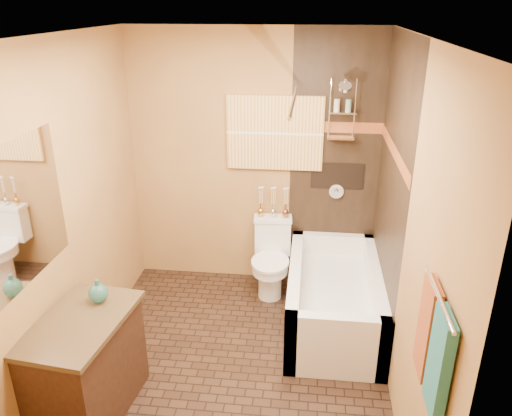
# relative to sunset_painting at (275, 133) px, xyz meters

# --- Properties ---
(floor) EXTENTS (3.00, 3.00, 0.00)m
(floor) POSITION_rel_sunset_painting_xyz_m (-0.20, -1.48, -1.55)
(floor) COLOR black
(floor) RESTS_ON ground
(wall_left) EXTENTS (0.02, 3.00, 2.50)m
(wall_left) POSITION_rel_sunset_painting_xyz_m (-1.40, -1.48, -0.30)
(wall_left) COLOR #AC8242
(wall_left) RESTS_ON floor
(wall_right) EXTENTS (0.02, 3.00, 2.50)m
(wall_right) POSITION_rel_sunset_painting_xyz_m (1.00, -1.48, -0.30)
(wall_right) COLOR #AC8242
(wall_right) RESTS_ON floor
(wall_back) EXTENTS (2.40, 0.02, 2.50)m
(wall_back) POSITION_rel_sunset_painting_xyz_m (-0.20, 0.02, -0.30)
(wall_back) COLOR #AC8242
(wall_back) RESTS_ON floor
(wall_front) EXTENTS (2.40, 0.02, 2.50)m
(wall_front) POSITION_rel_sunset_painting_xyz_m (-0.20, -2.98, -0.30)
(wall_front) COLOR #AC8242
(wall_front) RESTS_ON floor
(ceiling) EXTENTS (3.00, 3.00, 0.00)m
(ceiling) POSITION_rel_sunset_painting_xyz_m (-0.20, -1.48, 0.95)
(ceiling) COLOR silver
(ceiling) RESTS_ON wall_back
(alcove_tile_back) EXTENTS (0.85, 0.01, 2.50)m
(alcove_tile_back) POSITION_rel_sunset_painting_xyz_m (0.57, 0.01, -0.30)
(alcove_tile_back) COLOR black
(alcove_tile_back) RESTS_ON wall_back
(alcove_tile_right) EXTENTS (0.01, 1.50, 2.50)m
(alcove_tile_right) POSITION_rel_sunset_painting_xyz_m (0.99, -0.73, -0.30)
(alcove_tile_right) COLOR black
(alcove_tile_right) RESTS_ON wall_right
(mosaic_band_back) EXTENTS (0.85, 0.01, 0.10)m
(mosaic_band_back) POSITION_rel_sunset_painting_xyz_m (0.57, 0.00, 0.07)
(mosaic_band_back) COLOR maroon
(mosaic_band_back) RESTS_ON alcove_tile_back
(mosaic_band_right) EXTENTS (0.01, 1.50, 0.10)m
(mosaic_band_right) POSITION_rel_sunset_painting_xyz_m (0.98, -0.73, 0.07)
(mosaic_band_right) COLOR maroon
(mosaic_band_right) RESTS_ON alcove_tile_right
(alcove_niche) EXTENTS (0.50, 0.01, 0.25)m
(alcove_niche) POSITION_rel_sunset_painting_xyz_m (0.60, 0.01, -0.40)
(alcove_niche) COLOR black
(alcove_niche) RESTS_ON alcove_tile_back
(shower_fixtures) EXTENTS (0.24, 0.33, 1.16)m
(shower_fixtures) POSITION_rel_sunset_painting_xyz_m (0.60, -0.10, 0.12)
(shower_fixtures) COLOR silver
(shower_fixtures) RESTS_ON floor
(curtain_rod) EXTENTS (0.03, 1.55, 0.03)m
(curtain_rod) POSITION_rel_sunset_painting_xyz_m (0.20, -0.73, 0.47)
(curtain_rod) COLOR silver
(curtain_rod) RESTS_ON wall_back
(towel_bar) EXTENTS (0.02, 0.55, 0.02)m
(towel_bar) POSITION_rel_sunset_painting_xyz_m (0.95, -2.53, -0.10)
(towel_bar) COLOR silver
(towel_bar) RESTS_ON wall_right
(towel_teal) EXTENTS (0.05, 0.22, 0.52)m
(towel_teal) POSITION_rel_sunset_painting_xyz_m (0.96, -2.66, -0.37)
(towel_teal) COLOR #1E6667
(towel_teal) RESTS_ON towel_bar
(towel_rust) EXTENTS (0.05, 0.22, 0.52)m
(towel_rust) POSITION_rel_sunset_painting_xyz_m (0.96, -2.40, -0.37)
(towel_rust) COLOR maroon
(towel_rust) RESTS_ON towel_bar
(sunset_painting) EXTENTS (0.90, 0.04, 0.70)m
(sunset_painting) POSITION_rel_sunset_painting_xyz_m (0.00, 0.00, 0.00)
(sunset_painting) COLOR #C3882D
(sunset_painting) RESTS_ON wall_back
(vanity_mirror) EXTENTS (0.01, 1.00, 0.90)m
(vanity_mirror) POSITION_rel_sunset_painting_xyz_m (-1.39, -1.97, -0.05)
(vanity_mirror) COLOR white
(vanity_mirror) RESTS_ON wall_left
(bathtub) EXTENTS (0.80, 1.50, 0.55)m
(bathtub) POSITION_rel_sunset_painting_xyz_m (0.60, -0.73, -1.33)
(bathtub) COLOR white
(bathtub) RESTS_ON floor
(toilet) EXTENTS (0.38, 0.56, 0.73)m
(toilet) POSITION_rel_sunset_painting_xyz_m (0.00, -0.25, -1.18)
(toilet) COLOR white
(toilet) RESTS_ON floor
(vanity) EXTENTS (0.62, 0.92, 0.76)m
(vanity) POSITION_rel_sunset_painting_xyz_m (-1.12, -1.97, -1.17)
(vanity) COLOR black
(vanity) RESTS_ON floor
(teal_bottle) EXTENTS (0.17, 0.17, 0.21)m
(teal_bottle) POSITION_rel_sunset_painting_xyz_m (-1.07, -1.74, -0.70)
(teal_bottle) COLOR #257165
(teal_bottle) RESTS_ON vanity
(bud_vases) EXTENTS (0.30, 0.06, 0.30)m
(bud_vases) POSITION_rel_sunset_painting_xyz_m (-0.00, -0.09, -0.65)
(bud_vases) COLOR gold
(bud_vases) RESTS_ON toilet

